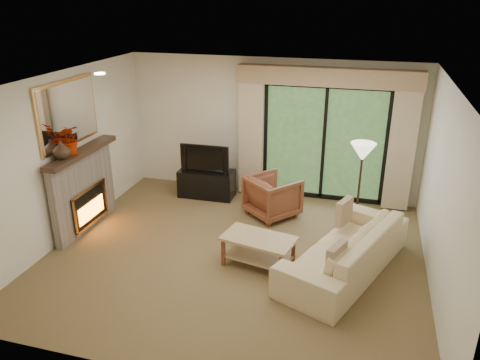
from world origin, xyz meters
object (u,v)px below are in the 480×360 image
(media_console, at_px, (207,183))
(armchair, at_px, (273,196))
(coffee_table, at_px, (258,251))
(sofa, at_px, (345,249))

(media_console, bearing_deg, armchair, -20.28)
(armchair, relative_size, coffee_table, 0.79)
(sofa, bearing_deg, coffee_table, -58.72)
(coffee_table, bearing_deg, media_console, 137.38)
(armchair, relative_size, sofa, 0.33)
(sofa, bearing_deg, armchair, -115.50)
(sofa, height_order, coffee_table, sofa)
(media_console, distance_m, coffee_table, 2.63)
(media_console, bearing_deg, sofa, -36.59)
(media_console, xyz_separation_m, sofa, (2.73, -1.94, 0.09))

